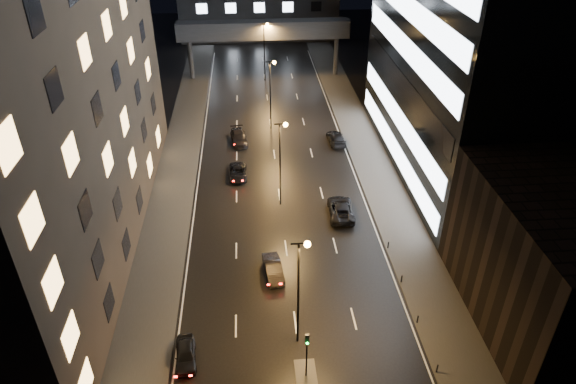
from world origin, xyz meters
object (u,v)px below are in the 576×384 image
car_away_b (273,269)px  car_away_c (238,172)px  car_away_d (239,137)px  car_away_a (186,354)px  car_toward_b (336,138)px  car_toward_a (341,209)px

car_away_b → car_away_c: 18.62m
car_away_b → car_away_d: bearing=89.5°
car_away_a → car_toward_b: (17.57, 35.84, 0.08)m
car_away_b → car_toward_a: size_ratio=0.77×
car_away_a → car_toward_a: bearing=44.6°
car_away_c → car_toward_a: car_toward_a is taller
car_away_c → car_toward_b: 15.83m
car_away_c → car_toward_a: bearing=-38.8°
car_away_a → car_toward_a: size_ratio=0.68×
car_away_d → car_toward_a: bearing=-65.7°
car_toward_a → car_away_b: bearing=52.4°
car_away_b → car_toward_a: 12.19m
car_away_c → car_toward_a: size_ratio=0.83×
car_toward_a → car_toward_b: car_toward_a is taller
car_away_a → car_away_c: size_ratio=0.82×
car_away_c → car_toward_b: car_toward_b is taller
car_away_d → car_toward_b: size_ratio=1.02×
car_away_a → car_away_b: (7.33, 9.31, 0.06)m
car_away_b → car_toward_a: car_toward_a is taller
car_away_b → car_away_d: car_away_d is taller
car_away_c → car_toward_b: (13.54, 8.21, 0.09)m
car_away_a → car_toward_b: 39.91m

